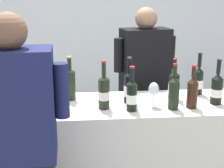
{
  "coord_description": "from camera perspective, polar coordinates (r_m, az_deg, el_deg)",
  "views": [
    {
      "loc": [
        -0.23,
        -2.23,
        1.8
      ],
      "look_at": [
        -0.03,
        0.0,
        1.15
      ],
      "focal_mm": 52.65,
      "sensor_mm": 36.0,
      "label": 1
    }
  ],
  "objects": [
    {
      "name": "wine_bottle_1",
      "position": [
        2.46,
        -7.31,
        0.21
      ],
      "size": [
        0.08,
        0.08,
        0.33
      ],
      "color": "black",
      "rests_on": "counter"
    },
    {
      "name": "wine_bottle_2",
      "position": [
        2.34,
        13.79,
        -1.25
      ],
      "size": [
        0.07,
        0.07,
        0.31
      ],
      "color": "black",
      "rests_on": "counter"
    },
    {
      "name": "wine_bottle_7",
      "position": [
        2.51,
        10.68,
        -0.15
      ],
      "size": [
        0.08,
        0.08,
        0.31
      ],
      "color": "black",
      "rests_on": "counter"
    },
    {
      "name": "wine_bottle_8",
      "position": [
        2.47,
        17.74,
        -0.77
      ],
      "size": [
        0.08,
        0.08,
        0.33
      ],
      "color": "black",
      "rests_on": "counter"
    },
    {
      "name": "counter",
      "position": [
        2.6,
        0.64,
        -13.86
      ],
      "size": [
        2.15,
        0.58,
        1.0
      ],
      "primitive_type": "cube",
      "color": "beige",
      "rests_on": "ground_plane"
    },
    {
      "name": "potted_shrub",
      "position": [
        3.66,
        6.38,
        -2.05
      ],
      "size": [
        0.59,
        0.53,
        1.13
      ],
      "color": "brown",
      "rests_on": "ground_plane"
    },
    {
      "name": "wine_bottle_0",
      "position": [
        2.26,
        -1.42,
        -1.34
      ],
      "size": [
        0.08,
        0.08,
        0.34
      ],
      "color": "black",
      "rests_on": "counter"
    },
    {
      "name": "wall_back",
      "position": [
        4.86,
        -2.48,
        11.53
      ],
      "size": [
        8.0,
        0.1,
        2.8
      ],
      "primitive_type": "cube",
      "color": "silver",
      "rests_on": "ground_plane"
    },
    {
      "name": "wine_glass",
      "position": [
        2.32,
        7.26,
        -1.05
      ],
      "size": [
        0.07,
        0.07,
        0.18
      ],
      "color": "silver",
      "rests_on": "counter"
    },
    {
      "name": "wine_bottle_4",
      "position": [
        2.38,
        2.99,
        -0.54
      ],
      "size": [
        0.08,
        0.08,
        0.34
      ],
      "color": "black",
      "rests_on": "counter"
    },
    {
      "name": "person_server",
      "position": [
        3.06,
        5.54,
        -2.88
      ],
      "size": [
        0.57,
        0.32,
        1.65
      ],
      "color": "black",
      "rests_on": "ground_plane"
    },
    {
      "name": "wine_bottle_3",
      "position": [
        2.66,
        14.75,
        0.62
      ],
      "size": [
        0.07,
        0.07,
        0.33
      ],
      "color": "black",
      "rests_on": "counter"
    },
    {
      "name": "wine_bottle_5",
      "position": [
        2.22,
        3.45,
        -1.93
      ],
      "size": [
        0.07,
        0.07,
        0.31
      ],
      "color": "black",
      "rests_on": "counter"
    },
    {
      "name": "ice_bucket",
      "position": [
        2.4,
        -15.14,
        -1.08
      ],
      "size": [
        0.21,
        0.21,
        0.22
      ],
      "color": "silver",
      "rests_on": "counter"
    },
    {
      "name": "wine_bottle_6",
      "position": [
        2.29,
        10.7,
        -1.36
      ],
      "size": [
        0.07,
        0.07,
        0.32
      ],
      "color": "black",
      "rests_on": "counter"
    }
  ]
}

